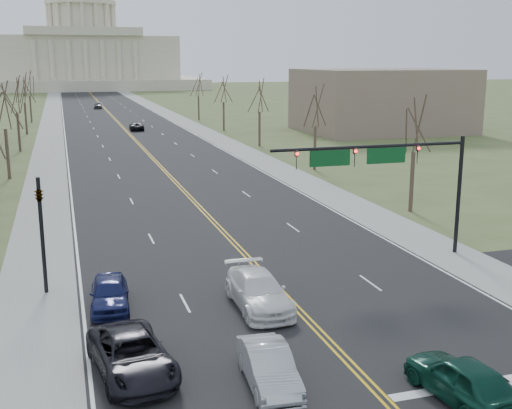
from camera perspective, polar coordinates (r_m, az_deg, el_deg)
ground at (r=24.67m, az=10.22°, el=-15.61°), size 600.00×600.00×0.00m
road at (r=130.11m, az=-12.40°, el=7.41°), size 20.00×380.00×0.01m
cross_road at (r=29.57m, az=4.88°, el=-10.43°), size 120.00×14.00×0.01m
sidewalk_left at (r=129.71m, az=-17.73°, el=7.09°), size 4.00×380.00×0.03m
sidewalk_right at (r=131.59m, az=-7.15°, el=7.67°), size 4.00×380.00×0.03m
center_line at (r=130.10m, az=-12.40°, el=7.41°), size 0.42×380.00×0.01m
edge_line_left at (r=129.70m, az=-16.75°, el=7.15°), size 0.15×380.00×0.01m
edge_line_right at (r=131.24m, az=-8.10°, el=7.62°), size 0.15×380.00×0.01m
stop_bar at (r=26.42m, az=21.27°, el=-14.27°), size 9.50×0.50×0.01m
capitol at (r=269.30m, az=-15.09°, el=12.96°), size 90.00×60.00×50.00m
signal_mast at (r=37.61m, az=11.40°, el=3.55°), size 12.12×0.44×7.20m
signal_left at (r=33.66m, az=-18.56°, el=-1.51°), size 0.32×0.36×6.00m
tree_r_0 at (r=50.52m, az=13.93°, el=6.65°), size 3.74×3.74×8.50m
tree_r_1 at (r=68.40m, az=5.33°, el=8.50°), size 3.74×3.74×8.50m
tree_l_1 at (r=67.55m, az=-21.53°, el=7.95°), size 3.96×3.96×9.00m
tree_r_2 at (r=87.21m, az=0.32°, el=9.48°), size 3.74×3.74×8.50m
tree_l_2 at (r=87.47m, az=-20.57°, el=8.94°), size 3.96×3.96×9.00m
tree_r_3 at (r=106.46m, az=-2.91°, el=10.07°), size 3.74×3.74×8.50m
tree_l_3 at (r=107.41m, az=-19.96°, el=9.57°), size 3.96×3.96×9.00m
tree_r_4 at (r=125.94m, az=-5.16°, el=10.46°), size 3.74×3.74×8.50m
tree_l_4 at (r=127.38m, az=-19.54°, el=9.99°), size 3.96×3.96×9.00m
bldg_right_mass at (r=107.82m, az=11.07°, el=9.06°), size 25.00×20.00×10.00m
car_nb_inner_lead at (r=24.13m, az=17.86°, el=-14.54°), size 2.45×4.94×1.62m
car_sb_inner_lead at (r=23.99m, az=1.13°, el=-14.23°), size 1.87×4.59×1.48m
car_sb_outer_lead at (r=25.18m, az=-10.98°, el=-13.00°), size 3.33×5.92×1.56m
car_sb_inner_second at (r=30.84m, az=0.22°, el=-7.71°), size 2.38×5.73×1.66m
car_sb_outer_second at (r=31.55m, az=-12.89°, el=-7.70°), size 2.12×4.58×1.52m
car_far_nb at (r=109.26m, az=-10.58°, el=6.86°), size 2.42×4.89×1.34m
car_far_sb at (r=159.04m, az=-13.86°, el=8.56°), size 2.15×4.74×1.58m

